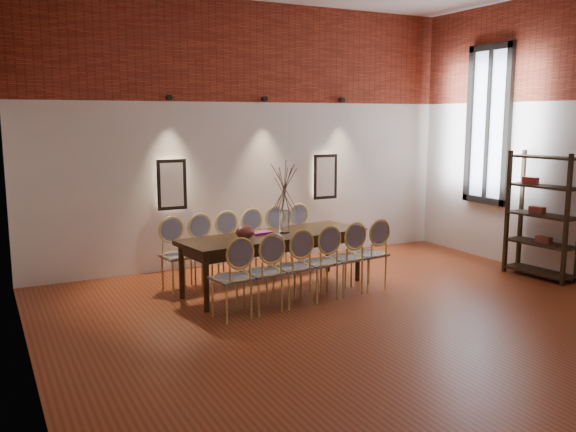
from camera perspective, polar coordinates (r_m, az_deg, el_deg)
name	(u,v)px	position (r m, az deg, el deg)	size (l,w,h in m)	color
floor	(381,328)	(6.86, 8.71, -10.33)	(7.00, 7.00, 0.02)	brown
wall_back	(249,135)	(9.57, -3.63, 7.58)	(7.00, 0.10, 4.00)	silver
wall_left	(15,153)	(5.23, -24.20, 5.39)	(0.10, 7.00, 4.00)	silver
brick_band_back	(250,52)	(9.55, -3.53, 15.09)	(7.00, 0.02, 1.50)	maroon
niche_left	(171,185)	(9.08, -10.87, 2.91)	(0.36, 0.06, 0.66)	#FFEAC6
niche_right	(324,177)	(10.12, 3.42, 3.70)	(0.36, 0.06, 0.66)	#FFEAC6
spot_fixture_left	(169,98)	(9.00, -11.06, 10.82)	(0.08, 0.08, 0.10)	black
spot_fixture_mid	(264,99)	(9.53, -2.22, 10.89)	(0.08, 0.08, 0.10)	black
spot_fixture_right	(342,100)	(10.20, 5.05, 10.76)	(0.08, 0.08, 0.10)	black
window_glass	(489,125)	(10.26, 18.28, 8.09)	(0.02, 0.78, 2.38)	silver
window_frame	(488,125)	(10.24, 18.20, 8.09)	(0.08, 0.90, 2.50)	black
window_mullion	(488,125)	(10.24, 18.20, 8.09)	(0.06, 0.06, 2.40)	black
dining_table	(274,262)	(8.12, -1.29, -4.30)	(2.55, 0.82, 0.75)	black
chair_near_a	(232,278)	(6.98, -5.31, -5.80)	(0.44, 0.44, 0.94)	#D3BD5D
chair_near_b	(263,272)	(7.20, -2.38, -5.30)	(0.44, 0.44, 0.94)	#D3BD5D
chair_near_c	(292,267)	(7.43, 0.36, -4.83)	(0.44, 0.44, 0.94)	#D3BD5D
chair_near_d	(319,263)	(7.68, 2.93, -4.37)	(0.44, 0.44, 0.94)	#D3BD5D
chair_near_e	(345,258)	(7.95, 5.33, -3.94)	(0.44, 0.44, 0.94)	#D3BD5D
chair_near_f	(369,254)	(8.22, 7.57, -3.52)	(0.44, 0.44, 0.94)	#D3BD5D
chair_far_a	(178,256)	(8.17, -10.22, -3.68)	(0.44, 0.44, 0.94)	#D3BD5D
chair_far_b	(207,252)	(8.35, -7.59, -3.33)	(0.44, 0.44, 0.94)	#D3BD5D
chair_far_c	(234,248)	(8.55, -5.08, -2.98)	(0.44, 0.44, 0.94)	#D3BD5D
chair_far_d	(259,244)	(8.77, -2.70, -2.64)	(0.44, 0.44, 0.94)	#D3BD5D
chair_far_e	(283,241)	(9.00, -0.43, -2.32)	(0.44, 0.44, 0.94)	#D3BD5D
chair_far_f	(306,237)	(9.25, 1.72, -2.01)	(0.44, 0.44, 0.94)	#D3BD5D
vase	(284,222)	(8.10, -0.34, -0.53)	(0.14, 0.14, 0.30)	silver
dried_branches	(284,188)	(8.04, -0.35, 2.63)	(0.50, 0.50, 0.70)	brown
bowl	(245,232)	(7.72, -4.05, -1.50)	(0.24, 0.24, 0.18)	maroon
book	(261,233)	(8.05, -2.56, -1.58)	(0.26, 0.18, 0.03)	#891773
shelving_rack	(543,215)	(9.36, 22.72, 0.07)	(0.38, 1.00, 1.80)	black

